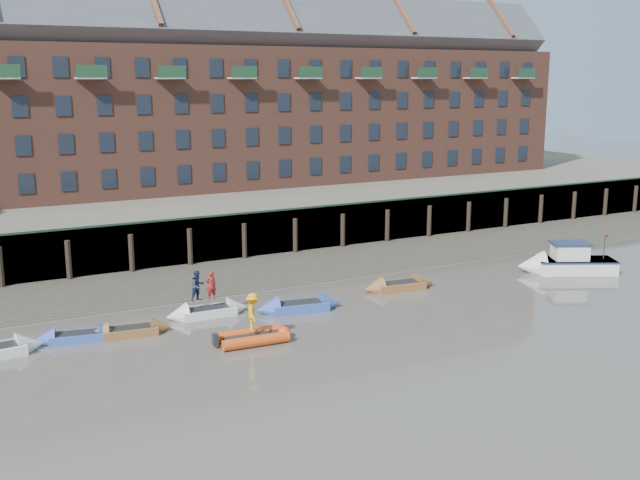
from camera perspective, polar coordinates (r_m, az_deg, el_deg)
ground at (r=34.06m, az=5.18°, el=-9.60°), size 220.00×220.00×0.00m
foreshore at (r=49.34m, az=-6.25°, el=-2.65°), size 110.00×8.00×0.50m
mud_band at (r=46.31m, az=-4.69°, el=-3.62°), size 110.00×1.60×0.10m
river_wall at (r=52.96m, az=-8.05°, el=0.11°), size 110.00×1.23×3.30m
bank_terrace at (r=65.72m, az=-12.10°, el=2.33°), size 110.00×28.00×3.20m
apartment_terrace at (r=65.74m, az=-12.80°, el=12.14°), size 80.60×15.56×20.98m
rowboat_1 at (r=38.89m, az=-18.01°, el=-7.02°), size 4.20×1.92×1.17m
rowboat_2 at (r=38.96m, az=-14.28°, el=-6.74°), size 4.27×1.70×1.20m
rowboat_3 at (r=41.16m, az=-8.55°, el=-5.43°), size 4.63×1.48×1.33m
rowboat_4 at (r=41.60m, az=-1.59°, el=-5.08°), size 5.04×2.21×1.41m
rowboat_6 at (r=45.90m, az=6.06°, el=-3.48°), size 4.83×1.88×1.37m
rib_tender at (r=36.93m, az=-4.96°, el=-7.36°), size 3.69×1.92×0.63m
motor_launch at (r=51.89m, az=17.78°, el=-1.67°), size 6.62×4.73×2.63m
person_rower_a at (r=40.82m, az=-8.30°, el=-3.43°), size 0.58×0.38×1.59m
person_rower_b at (r=40.69m, az=-9.30°, el=-3.45°), size 0.97×0.85×1.68m
person_rib_crew at (r=36.55m, az=-5.13°, el=-5.49°), size 1.07×1.39×1.89m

